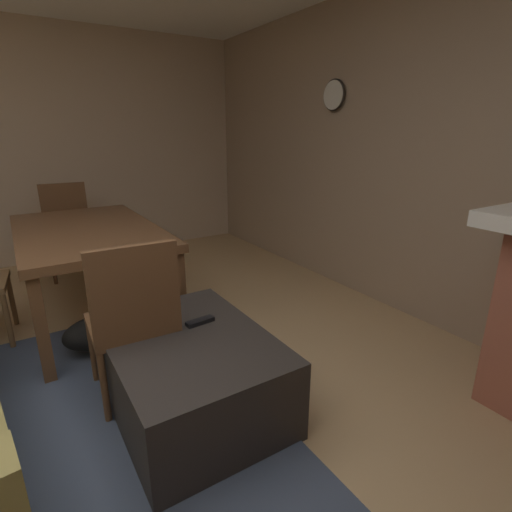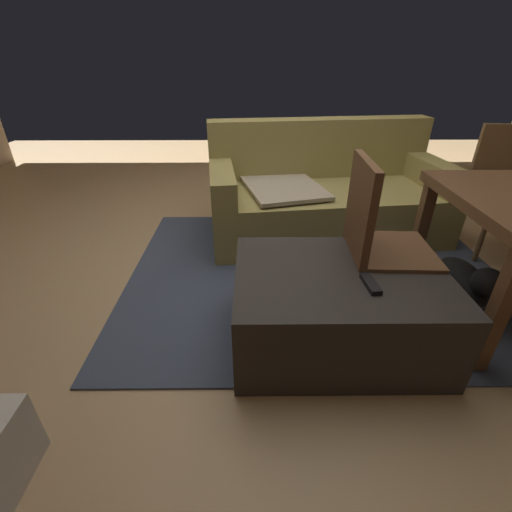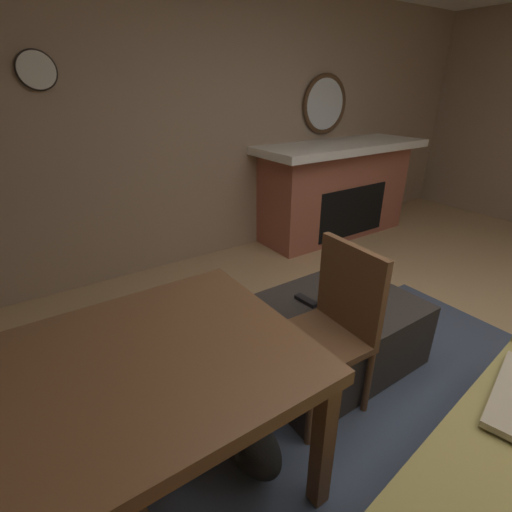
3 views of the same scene
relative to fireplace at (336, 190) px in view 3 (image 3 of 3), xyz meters
name	(u,v)px [view 3 (image 3 of 3)]	position (x,y,z in m)	size (l,w,h in m)	color
floor	(474,415)	(1.33, 2.43, -0.55)	(8.78, 8.78, 0.00)	tan
wall_back_fireplace_side	(218,128)	(1.33, -0.38, 0.72)	(7.72, 0.12, 2.54)	#9E846B
area_rug	(414,429)	(1.69, 2.31, -0.54)	(2.60, 2.00, 0.01)	#3D475B
fireplace	(336,190)	(0.00, 0.00, 0.00)	(2.05, 0.76, 1.08)	#9E5642
round_wall_mirror	(325,104)	(0.00, -0.29, 0.91)	(0.64, 0.05, 0.64)	#4C331E
ottoman_coffee_table	(329,334)	(1.69, 1.65, -0.33)	(1.06, 0.77, 0.43)	#2D2826
tv_remote	(306,301)	(1.80, 1.54, -0.10)	(0.05, 0.16, 0.02)	black
dining_table	(78,401)	(3.14, 1.86, 0.12)	(1.67, 0.97, 0.74)	brown
dining_chair_west	(332,321)	(1.91, 1.86, -0.02)	(0.46, 0.46, 0.93)	brown
small_dog	(242,429)	(2.52, 1.93, -0.36)	(0.24, 0.52, 0.32)	black
wall_clock	(36,70)	(2.80, -0.29, 1.20)	(0.27, 0.03, 0.27)	silver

